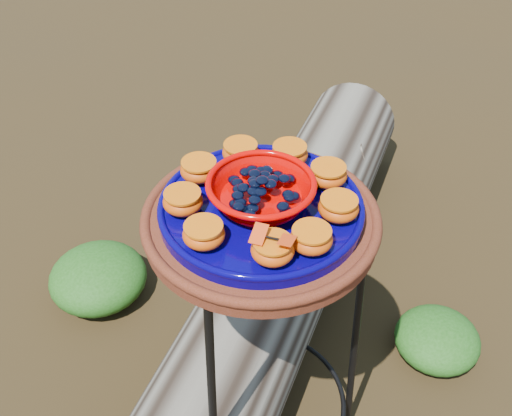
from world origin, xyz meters
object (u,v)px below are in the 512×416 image
red_bowl (261,193)px  terracotta_saucer (261,222)px  driftwood_log (282,265)px  plant_stand (260,348)px  cobalt_plate (261,210)px

red_bowl → terracotta_saucer: bearing=0.0°
terracotta_saucer → driftwood_log: bearing=47.7°
driftwood_log → plant_stand: bearing=-132.3°
plant_stand → terracotta_saucer: size_ratio=1.67×
red_bowl → driftwood_log: red_bowl is taller
terracotta_saucer → red_bowl: 0.07m
cobalt_plate → terracotta_saucer: bearing=0.0°
terracotta_saucer → cobalt_plate: (0.00, 0.00, 0.03)m
cobalt_plate → driftwood_log: size_ratio=0.22×
cobalt_plate → driftwood_log: (0.30, 0.33, -0.59)m
terracotta_saucer → cobalt_plate: bearing=0.0°
terracotta_saucer → cobalt_plate: size_ratio=1.17×
plant_stand → red_bowl: red_bowl is taller
plant_stand → cobalt_plate: (0.00, 0.00, 0.40)m
terracotta_saucer → driftwood_log: (0.30, 0.33, -0.56)m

